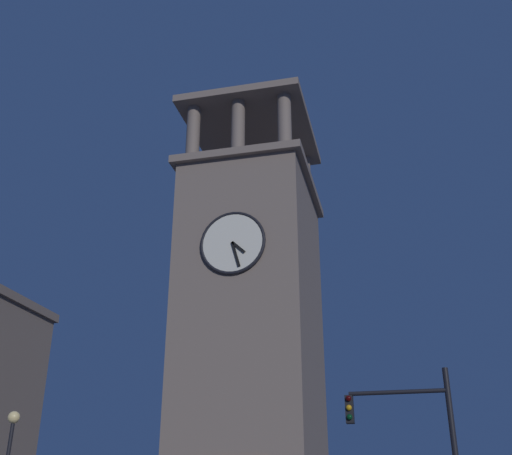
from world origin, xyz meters
The scene contains 2 objects.
clocktower centered at (1.55, -3.55, 9.55)m, with size 6.63×8.24×24.79m.
traffic_signal_near centered at (-5.78, 7.70, 3.65)m, with size 2.87×0.41×5.68m.
Camera 1 is at (-5.58, 25.77, 2.15)m, focal length 43.87 mm.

